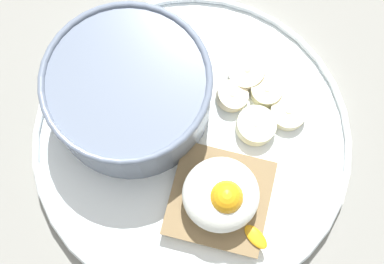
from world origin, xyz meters
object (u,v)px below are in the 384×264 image
(banana_slice_right, at_px, (266,92))
(banana_slice_inner, at_px, (247,72))
(banana_slice_back, at_px, (232,96))
(banana_slice_front, at_px, (288,113))
(toast_slice, at_px, (220,199))
(poached_egg, at_px, (222,195))
(banana_slice_left, at_px, (257,129))
(oatmeal_bowl, at_px, (129,92))

(banana_slice_right, bearing_deg, banana_slice_inner, -57.63)
(banana_slice_back, bearing_deg, banana_slice_right, 178.12)
(banana_slice_front, relative_size, banana_slice_back, 1.38)
(toast_slice, height_order, poached_egg, poached_egg)
(poached_egg, distance_m, banana_slice_front, 0.10)
(poached_egg, relative_size, banana_slice_front, 1.93)
(banana_slice_front, xyz_separation_m, banana_slice_right, (0.02, -0.02, 0.00))
(banana_slice_front, xyz_separation_m, banana_slice_back, (0.05, -0.02, 0.00))
(toast_slice, relative_size, banana_slice_front, 2.57)
(poached_egg, bearing_deg, banana_slice_front, -138.11)
(toast_slice, relative_size, banana_slice_back, 3.56)
(toast_slice, bearing_deg, banana_slice_left, -128.28)
(banana_slice_left, bearing_deg, banana_slice_right, -115.84)
(poached_egg, xyz_separation_m, banana_slice_left, (-0.04, -0.06, -0.02))
(poached_egg, bearing_deg, toast_slice, -58.45)
(oatmeal_bowl, xyz_separation_m, banana_slice_inner, (-0.11, -0.01, -0.02))
(banana_slice_back, bearing_deg, poached_egg, 72.86)
(toast_slice, height_order, banana_slice_inner, banana_slice_inner)
(oatmeal_bowl, relative_size, banana_slice_back, 4.63)
(banana_slice_left, bearing_deg, banana_slice_inner, -92.36)
(banana_slice_inner, bearing_deg, poached_egg, 67.67)
(poached_egg, relative_size, banana_slice_inner, 1.94)
(banana_slice_left, bearing_deg, banana_slice_front, -161.92)
(poached_egg, xyz_separation_m, banana_slice_right, (-0.06, -0.09, -0.02))
(banana_slice_inner, bearing_deg, oatmeal_bowl, 5.47)
(banana_slice_right, distance_m, banana_slice_inner, 0.03)
(oatmeal_bowl, bearing_deg, banana_slice_back, 173.41)
(banana_slice_back, bearing_deg, oatmeal_bowl, -6.59)
(banana_slice_left, relative_size, banana_slice_right, 1.29)
(oatmeal_bowl, bearing_deg, banana_slice_inner, -174.53)
(toast_slice, height_order, banana_slice_right, same)
(toast_slice, xyz_separation_m, banana_slice_left, (-0.04, -0.06, -0.00))
(banana_slice_front, bearing_deg, banana_slice_back, -26.98)
(toast_slice, bearing_deg, poached_egg, 121.55)
(banana_slice_front, height_order, banana_slice_back, banana_slice_back)
(banana_slice_left, bearing_deg, oatmeal_bowl, -22.89)
(banana_slice_front, bearing_deg, banana_slice_inner, -56.88)
(toast_slice, distance_m, banana_slice_inner, 0.12)
(banana_slice_back, relative_size, banana_slice_right, 0.79)
(poached_egg, height_order, banana_slice_front, poached_egg)
(toast_slice, distance_m, poached_egg, 0.02)
(oatmeal_bowl, relative_size, banana_slice_inner, 3.38)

